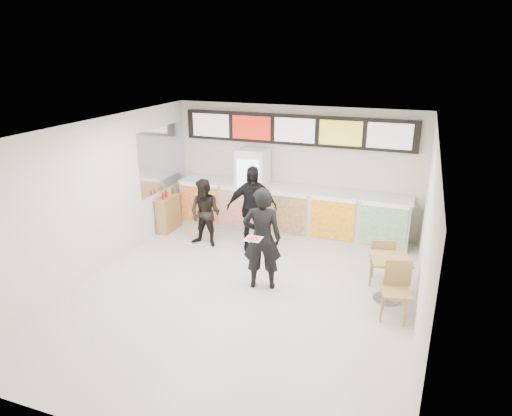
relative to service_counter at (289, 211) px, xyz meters
The scene contains 15 objects.
floor 3.15m from the service_counter, 90.00° to the right, with size 7.00×7.00×0.00m, color beige.
ceiling 3.93m from the service_counter, 90.00° to the right, with size 7.00×7.00×0.00m, color white.
wall_back 1.01m from the service_counter, 90.00° to the left, with size 6.00×6.00×0.00m, color silver.
wall_left 4.41m from the service_counter, 134.13° to the right, with size 7.00×7.00×0.00m, color silver.
wall_right 4.41m from the service_counter, 45.87° to the right, with size 7.00×7.00×0.00m, color silver.
service_counter is the anchor object (origin of this frame).
menu_board 1.90m from the service_counter, 90.00° to the left, with size 5.50×0.14×0.70m.
drinks_fridge 1.03m from the service_counter, behind, with size 0.70×0.67×2.00m.
mirror_panel 3.28m from the service_counter, 167.87° to the right, with size 0.01×2.00×1.50m, color #B2B7BF.
customer_main 2.74m from the service_counter, 84.69° to the right, with size 0.71×0.46×1.94m, color black.
customer_left 2.06m from the service_counter, 139.56° to the right, with size 0.75×0.58×1.54m, color black.
customer_mid 1.29m from the service_counter, 116.03° to the right, with size 1.10×0.46×1.88m, color black.
pizza_slice 3.21m from the service_counter, 85.45° to the right, with size 0.36×0.36×0.02m.
cafe_table 3.47m from the service_counter, 43.87° to the right, with size 0.87×1.72×0.97m.
condiment_ledge 2.94m from the service_counter, 163.62° to the right, with size 0.31×0.76×1.02m.
Camera 1 is at (2.75, -6.80, 4.24)m, focal length 32.00 mm.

